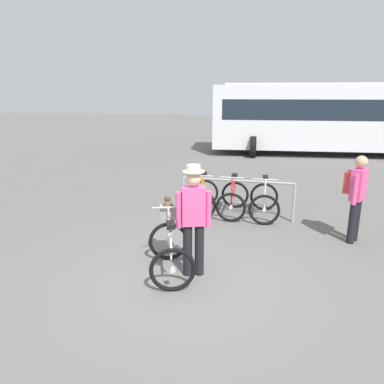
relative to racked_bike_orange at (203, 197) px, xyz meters
name	(u,v)px	position (x,y,z in m)	size (l,w,h in m)	color
ground_plane	(189,279)	(0.17, -3.20, -0.37)	(80.00, 80.00, 0.00)	#605E5B
bike_rack_rail	(237,190)	(0.78, -0.26, 0.27)	(2.50, 0.30, 0.88)	#99999E
racked_bike_orange	(203,197)	(0.00, 0.00, 0.00)	(0.69, 1.12, 0.97)	black
racked_bike_red	(233,199)	(0.70, -0.07, 0.00)	(0.72, 1.14, 0.97)	black
racked_bike_white	(264,201)	(1.39, -0.14, 0.00)	(0.70, 1.13, 0.98)	black
featured_bicycle	(170,242)	(-0.17, -2.95, 0.12)	(0.92, 1.25, 1.09)	black
person_with_featured_bike	(194,216)	(0.22, -3.03, 0.58)	(0.52, 0.32, 1.72)	black
pedestrian_with_backpack	(356,193)	(2.97, -1.30, 0.57)	(0.45, 0.47, 1.64)	black
bus_distant	(328,115)	(4.45, 8.98, 1.37)	(10.04, 3.52, 3.08)	silver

